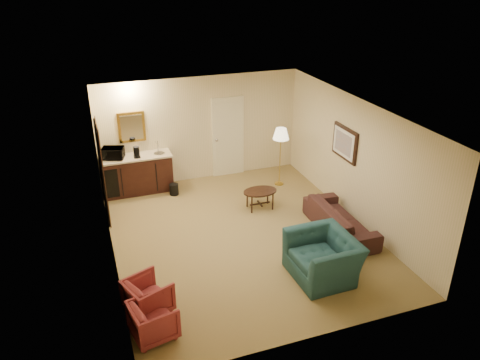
% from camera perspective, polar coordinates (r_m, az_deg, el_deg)
% --- Properties ---
extents(ground, '(6.00, 6.00, 0.00)m').
position_cam_1_polar(ground, '(9.53, 0.18, -6.82)').
color(ground, '#97834C').
rests_on(ground, ground).
extents(room_walls, '(5.02, 6.01, 2.61)m').
position_cam_1_polar(room_walls, '(9.39, -1.95, 4.38)').
color(room_walls, beige).
rests_on(room_walls, ground).
extents(wetbar_cabinet, '(1.64, 0.58, 0.92)m').
position_cam_1_polar(wetbar_cabinet, '(11.35, -12.38, 0.72)').
color(wetbar_cabinet, black).
rests_on(wetbar_cabinet, ground).
extents(sofa, '(0.61, 1.95, 0.76)m').
position_cam_1_polar(sofa, '(9.70, 12.18, -4.24)').
color(sofa, black).
rests_on(sofa, ground).
extents(teal_armchair, '(0.81, 1.21, 1.03)m').
position_cam_1_polar(teal_armchair, '(8.28, 10.15, -8.48)').
color(teal_armchair, '#1E4B4C').
rests_on(teal_armchair, ground).
extents(rose_chair_near, '(0.78, 0.81, 0.65)m').
position_cam_1_polar(rose_chair_near, '(7.65, -11.16, -13.54)').
color(rose_chair_near, '#9B323C').
rests_on(rose_chair_near, ground).
extents(rose_chair_far, '(0.69, 0.73, 0.64)m').
position_cam_1_polar(rose_chair_far, '(7.23, -10.54, -16.24)').
color(rose_chair_far, '#9B323C').
rests_on(rose_chair_far, ground).
extents(coffee_table, '(0.77, 0.53, 0.44)m').
position_cam_1_polar(coffee_table, '(10.45, 2.45, -2.37)').
color(coffee_table, black).
rests_on(coffee_table, ground).
extents(floor_lamp, '(0.50, 0.50, 1.47)m').
position_cam_1_polar(floor_lamp, '(11.40, 4.91, 2.84)').
color(floor_lamp, gold).
rests_on(floor_lamp, ground).
extents(waste_bin, '(0.22, 0.22, 0.27)m').
position_cam_1_polar(waste_bin, '(11.19, -8.05, -1.14)').
color(waste_bin, black).
rests_on(waste_bin, ground).
extents(microwave, '(0.54, 0.41, 0.33)m').
position_cam_1_polar(microwave, '(11.10, -15.24, 3.32)').
color(microwave, black).
rests_on(microwave, wetbar_cabinet).
extents(coffee_maker, '(0.16, 0.16, 0.26)m').
position_cam_1_polar(coffee_maker, '(11.04, -12.49, 3.33)').
color(coffee_maker, black).
rests_on(coffee_maker, wetbar_cabinet).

